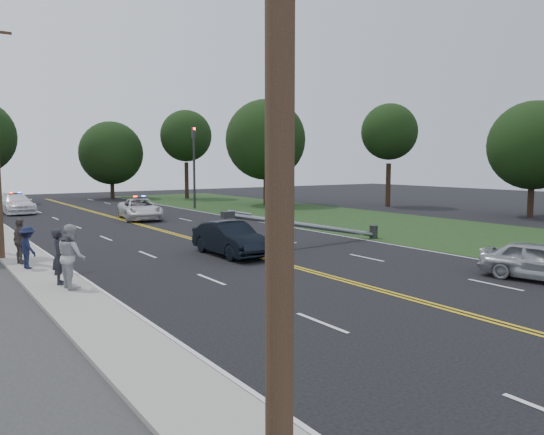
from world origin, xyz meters
TOP-DOWN VIEW (x-y plane):
  - ground at (0.00, 0.00)m, footprint 120.00×120.00m
  - sidewalk at (-8.40, 10.00)m, footprint 1.80×70.00m
  - grass_verge at (13.50, 10.00)m, footprint 12.00×80.00m
  - centerline_yellow at (0.00, 10.00)m, footprint 0.36×80.00m
  - traffic_signal at (8.30, 30.00)m, footprint 0.28×0.41m
  - fallen_streetlight at (4.19, 8.00)m, footprint 9.36×0.44m
  - utility_pole_near at (-9.20, -8.00)m, footprint 1.60×0.28m
  - tree_7 at (6.31, 46.67)m, footprint 6.94×6.94m
  - tree_8 at (13.18, 42.03)m, footprint 5.65×5.65m
  - tree_9 at (15.51, 29.61)m, footprint 7.50×7.50m
  - tree_12 at (25.48, 9.37)m, footprint 6.44×6.44m
  - tree_13 at (23.82, 21.93)m, footprint 5.06×5.06m
  - crashed_sedan at (-0.77, 7.81)m, footprint 1.56×4.45m
  - waiting_sedan at (5.55, -2.48)m, footprint 2.38×4.17m
  - emergency_a at (1.15, 24.06)m, footprint 3.22×5.59m
  - emergency_b at (-5.41, 33.82)m, footprint 2.47×5.48m
  - bystander_a at (-8.28, 5.74)m, footprint 0.57×0.74m
  - bystander_b at (-8.07, 4.98)m, footprint 0.83×1.03m
  - bystander_c at (-8.67, 9.02)m, footprint 0.81×1.13m
  - bystander_d at (-8.74, 10.16)m, footprint 0.67×1.11m

SIDE VIEW (x-z plane):
  - ground at x=0.00m, z-range 0.00..0.00m
  - grass_verge at x=13.50m, z-range 0.00..0.01m
  - centerline_yellow at x=0.00m, z-range 0.01..0.01m
  - sidewalk at x=-8.40m, z-range 0.00..0.12m
  - waiting_sedan at x=5.55m, z-range 0.00..1.34m
  - crashed_sedan at x=-0.77m, z-range 0.00..1.47m
  - emergency_a at x=1.15m, z-range 0.00..1.47m
  - emergency_b at x=-5.41m, z-range 0.00..1.56m
  - bystander_c at x=-8.67m, z-range 0.12..1.69m
  - fallen_streetlight at x=4.19m, z-range -0.04..1.88m
  - bystander_d at x=-8.74m, z-range 0.12..1.89m
  - bystander_a at x=-8.28m, z-range 0.12..1.93m
  - bystander_b at x=-8.07m, z-range 0.12..2.13m
  - traffic_signal at x=8.30m, z-range 0.68..7.73m
  - tree_7 at x=6.31m, z-range 0.77..9.28m
  - utility_pole_near at x=-9.20m, z-range 0.08..10.08m
  - tree_12 at x=25.48m, z-range 1.01..9.48m
  - tree_9 at x=15.51m, z-range 1.18..11.04m
  - tree_13 at x=23.82m, z-range 2.09..11.38m
  - tree_8 at x=13.18m, z-range 2.02..11.76m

